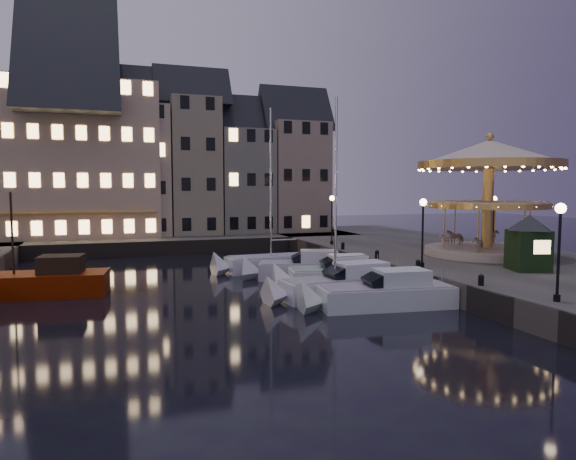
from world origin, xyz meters
name	(u,v)px	position (x,y,z in m)	size (l,w,h in m)	color
ground	(318,300)	(0.00, 0.00, 0.00)	(160.00, 160.00, 0.00)	black
quay_east	(462,262)	(14.00, 6.00, 0.65)	(16.00, 56.00, 1.30)	#474442
quay_north	(139,242)	(-8.00, 28.00, 0.65)	(44.00, 12.00, 1.30)	#474442
quaywall_e	(366,267)	(6.00, 6.00, 0.65)	(0.15, 44.00, 1.30)	#47423A
quaywall_n	(165,248)	(-6.00, 22.00, 0.65)	(48.00, 0.15, 1.30)	#47423A
streetlamp_a	(559,238)	(7.20, -9.00, 4.02)	(0.44, 0.44, 4.17)	black
streetlamp_b	(423,223)	(7.20, 1.00, 4.02)	(0.44, 0.44, 4.17)	black
streetlamp_c	(332,213)	(7.20, 14.50, 4.02)	(0.44, 0.44, 4.17)	black
streetlamp_d	(494,214)	(18.50, 8.00, 4.02)	(0.44, 0.44, 4.17)	black
bollard_a	(481,279)	(6.60, -5.00, 1.60)	(0.30, 0.30, 0.57)	black
bollard_b	(418,264)	(6.60, 0.50, 1.60)	(0.30, 0.30, 0.57)	black
bollard_c	(377,254)	(6.60, 5.50, 1.60)	(0.30, 0.30, 0.57)	black
bollard_d	(343,245)	(6.60, 11.00, 1.60)	(0.30, 0.30, 0.57)	black
townhouse_na	(12,171)	(-19.50, 30.00, 7.78)	(5.50, 8.00, 12.80)	gray
townhouse_nb	(73,166)	(-14.05, 30.00, 8.28)	(6.16, 8.00, 13.80)	slate
townhouse_nc	(136,162)	(-8.00, 30.00, 8.78)	(6.82, 8.00, 14.80)	#B9A68C
townhouse_nd	(192,158)	(-2.25, 30.00, 9.28)	(5.50, 8.00, 15.80)	gray
townhouse_ne	(242,173)	(3.20, 30.00, 7.78)	(6.16, 8.00, 12.80)	slate
townhouse_nf	(294,169)	(9.25, 30.00, 8.28)	(6.82, 8.00, 13.80)	gray
hotel_corner	(73,151)	(-14.00, 30.00, 9.78)	(17.60, 9.00, 16.80)	#D0B292
motorboat_b	(379,296)	(2.19, -2.71, 0.64)	(8.01, 3.21, 2.15)	silver
motorboat_c	(341,286)	(1.34, 0.05, 0.68)	(8.52, 2.65, 11.29)	silver
motorboat_d	(330,276)	(2.19, 3.43, 0.64)	(6.99, 3.36, 2.15)	white
motorboat_e	(301,270)	(1.39, 6.43, 0.64)	(7.50, 4.35, 2.15)	silver
motorboat_f	(274,264)	(0.67, 10.26, 0.53)	(9.24, 2.90, 12.25)	silver
red_fishing_boat	(37,284)	(-14.65, 6.19, 0.71)	(8.19, 3.69, 6.07)	#661600
carousel	(489,175)	(14.84, 4.40, 7.02)	(9.92, 9.92, 8.68)	#C6B29D
ticket_kiosk	(529,233)	(12.40, -1.99, 3.49)	(3.14, 3.14, 3.68)	black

